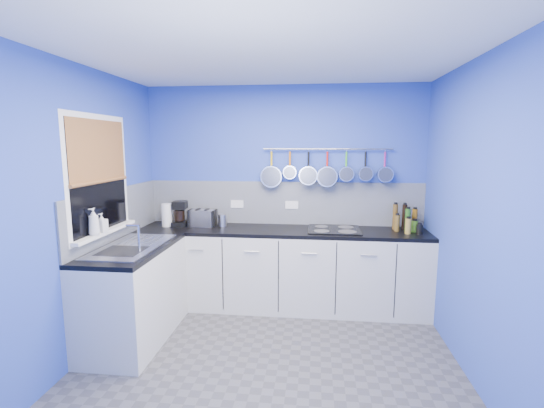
% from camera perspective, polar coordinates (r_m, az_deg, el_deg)
% --- Properties ---
extents(floor, '(3.20, 3.00, 0.02)m').
position_cam_1_polar(floor, '(3.55, -0.62, -22.51)').
color(floor, '#47474C').
rests_on(floor, ground).
extents(ceiling, '(3.20, 3.00, 0.02)m').
position_cam_1_polar(ceiling, '(3.11, -0.70, 21.33)').
color(ceiling, white).
rests_on(ceiling, ground).
extents(wall_back, '(3.20, 0.02, 2.50)m').
position_cam_1_polar(wall_back, '(4.57, 1.70, 1.43)').
color(wall_back, '#2F49B4').
rests_on(wall_back, ground).
extents(wall_front, '(3.20, 0.02, 2.50)m').
position_cam_1_polar(wall_front, '(1.65, -7.32, -11.93)').
color(wall_front, '#2F49B4').
rests_on(wall_front, ground).
extents(wall_left, '(0.02, 3.00, 2.50)m').
position_cam_1_polar(wall_left, '(3.66, -26.57, -1.35)').
color(wall_left, '#2F49B4').
rests_on(wall_left, ground).
extents(wall_right, '(0.02, 3.00, 2.50)m').
position_cam_1_polar(wall_right, '(3.31, 28.28, -2.46)').
color(wall_right, '#2F49B4').
rests_on(wall_right, ground).
extents(backsplash_back, '(3.20, 0.02, 0.50)m').
position_cam_1_polar(backsplash_back, '(4.57, 1.67, 0.15)').
color(backsplash_back, '#9C9FA8').
rests_on(backsplash_back, wall_back).
extents(backsplash_left, '(0.02, 1.80, 0.50)m').
position_cam_1_polar(backsplash_left, '(4.17, -21.76, -1.31)').
color(backsplash_left, '#9C9FA8').
rests_on(backsplash_left, wall_left).
extents(cabinet_run_back, '(3.20, 0.60, 0.86)m').
position_cam_1_polar(cabinet_run_back, '(4.46, 1.31, -9.61)').
color(cabinet_run_back, beige).
rests_on(cabinet_run_back, ground).
extents(worktop_back, '(3.20, 0.60, 0.04)m').
position_cam_1_polar(worktop_back, '(4.33, 1.33, -3.95)').
color(worktop_back, black).
rests_on(worktop_back, cabinet_run_back).
extents(cabinet_run_left, '(0.60, 1.20, 0.86)m').
position_cam_1_polar(cabinet_run_left, '(3.97, -19.49, -12.47)').
color(cabinet_run_left, beige).
rests_on(cabinet_run_left, ground).
extents(worktop_left, '(0.60, 1.20, 0.04)m').
position_cam_1_polar(worktop_left, '(3.83, -19.83, -6.17)').
color(worktop_left, black).
rests_on(worktop_left, cabinet_run_left).
extents(window_frame, '(0.01, 1.00, 1.10)m').
position_cam_1_polar(window_frame, '(3.86, -24.02, 3.79)').
color(window_frame, white).
rests_on(window_frame, wall_left).
extents(window_glass, '(0.01, 0.90, 1.00)m').
position_cam_1_polar(window_glass, '(3.85, -23.96, 3.79)').
color(window_glass, black).
rests_on(window_glass, wall_left).
extents(bamboo_blind, '(0.01, 0.90, 0.55)m').
position_cam_1_polar(bamboo_blind, '(3.84, -24.06, 7.14)').
color(bamboo_blind, '#935E33').
rests_on(bamboo_blind, wall_left).
extents(window_sill, '(0.10, 0.98, 0.03)m').
position_cam_1_polar(window_sill, '(3.91, -23.24, -3.73)').
color(window_sill, white).
rests_on(window_sill, wall_left).
extents(sink_unit, '(0.50, 0.95, 0.01)m').
position_cam_1_polar(sink_unit, '(3.83, -19.85, -5.82)').
color(sink_unit, silver).
rests_on(sink_unit, worktop_left).
extents(mixer_tap, '(0.12, 0.08, 0.26)m').
position_cam_1_polar(mixer_tap, '(3.57, -18.92, -4.72)').
color(mixer_tap, silver).
rests_on(mixer_tap, worktop_left).
extents(socket_left, '(0.15, 0.01, 0.09)m').
position_cam_1_polar(socket_left, '(4.64, -5.13, -0.01)').
color(socket_left, white).
rests_on(socket_left, backsplash_back).
extents(socket_right, '(0.15, 0.01, 0.09)m').
position_cam_1_polar(socket_right, '(4.55, 2.91, -0.15)').
color(socket_right, white).
rests_on(socket_right, backsplash_back).
extents(pot_rail, '(1.45, 0.02, 0.02)m').
position_cam_1_polar(pot_rail, '(4.46, 8.14, 7.98)').
color(pot_rail, silver).
rests_on(pot_rail, wall_back).
extents(soap_bottle_a, '(0.12, 0.12, 0.24)m').
position_cam_1_polar(soap_bottle_a, '(3.70, -24.67, -2.37)').
color(soap_bottle_a, white).
rests_on(soap_bottle_a, window_sill).
extents(soap_bottle_b, '(0.09, 0.09, 0.17)m').
position_cam_1_polar(soap_bottle_b, '(3.81, -23.68, -2.52)').
color(soap_bottle_b, white).
rests_on(soap_bottle_b, window_sill).
extents(paper_towel, '(0.13, 0.13, 0.26)m').
position_cam_1_polar(paper_towel, '(4.61, -15.17, -1.58)').
color(paper_towel, white).
rests_on(paper_towel, worktop_back).
extents(coffee_maker, '(0.17, 0.19, 0.29)m').
position_cam_1_polar(coffee_maker, '(4.59, -13.37, -1.39)').
color(coffee_maker, black).
rests_on(coffee_maker, worktop_back).
extents(toaster, '(0.32, 0.22, 0.19)m').
position_cam_1_polar(toaster, '(4.54, -10.13, -2.02)').
color(toaster, silver).
rests_on(toaster, worktop_back).
extents(canister, '(0.11, 0.11, 0.14)m').
position_cam_1_polar(canister, '(4.50, -7.28, -2.39)').
color(canister, silver).
rests_on(canister, worktop_back).
extents(hob, '(0.56, 0.50, 0.01)m').
position_cam_1_polar(hob, '(4.33, 9.08, -3.72)').
color(hob, black).
rests_on(hob, worktop_back).
extents(pan_0, '(0.25, 0.07, 0.44)m').
position_cam_1_polar(pan_0, '(4.49, -0.08, 5.26)').
color(pan_0, silver).
rests_on(pan_0, pot_rail).
extents(pan_1, '(0.15, 0.06, 0.34)m').
position_cam_1_polar(pan_1, '(4.47, 2.63, 5.87)').
color(pan_1, silver).
rests_on(pan_1, pot_rail).
extents(pan_2, '(0.21, 0.11, 0.40)m').
position_cam_1_polar(pan_2, '(4.46, 5.35, 5.44)').
color(pan_2, silver).
rests_on(pan_2, pot_rail).
extents(pan_3, '(0.23, 0.11, 0.42)m').
position_cam_1_polar(pan_3, '(4.46, 8.08, 5.27)').
color(pan_3, silver).
rests_on(pan_3, pot_rail).
extents(pan_4, '(0.17, 0.13, 0.36)m').
position_cam_1_polar(pan_4, '(4.47, 10.82, 5.63)').
color(pan_4, silver).
rests_on(pan_4, pot_rail).
extents(pan_5, '(0.16, 0.11, 0.35)m').
position_cam_1_polar(pan_5, '(4.49, 13.52, 5.58)').
color(pan_5, silver).
rests_on(pan_5, pot_rail).
extents(pan_6, '(0.17, 0.11, 0.36)m').
position_cam_1_polar(pan_6, '(4.52, 16.20, 5.43)').
color(pan_6, silver).
rests_on(pan_6, pot_rail).
extents(condiment_0, '(0.06, 0.06, 0.23)m').
position_cam_1_polar(condiment_0, '(4.53, 20.17, -2.17)').
color(condiment_0, '#8C5914').
rests_on(condiment_0, worktop_back).
extents(condiment_1, '(0.05, 0.05, 0.28)m').
position_cam_1_polar(condiment_1, '(4.52, 18.83, -1.84)').
color(condiment_1, black).
rests_on(condiment_1, worktop_back).
extents(condiment_2, '(0.05, 0.05, 0.28)m').
position_cam_1_polar(condiment_2, '(4.51, 17.58, -1.80)').
color(condiment_2, brown).
rests_on(condiment_2, worktop_back).
extents(condiment_3, '(0.07, 0.07, 0.12)m').
position_cam_1_polar(condiment_3, '(4.45, 20.16, -3.09)').
color(condiment_3, '#3F721E').
rests_on(condiment_3, worktop_back).
extents(condiment_4, '(0.06, 0.06, 0.25)m').
position_cam_1_polar(condiment_4, '(4.43, 19.26, -2.25)').
color(condiment_4, '#265919').
rests_on(condiment_4, worktop_back).
extents(condiment_5, '(0.05, 0.05, 0.18)m').
position_cam_1_polar(condiment_5, '(4.42, 17.85, -2.69)').
color(condiment_5, brown).
rests_on(condiment_5, worktop_back).
extents(condiment_6, '(0.07, 0.07, 0.10)m').
position_cam_1_polar(condiment_6, '(4.36, 20.80, -3.49)').
color(condiment_6, black).
rests_on(condiment_6, worktop_back).
extents(condiment_7, '(0.06, 0.06, 0.16)m').
position_cam_1_polar(condiment_7, '(4.33, 19.32, -3.08)').
color(condiment_7, olive).
rests_on(condiment_7, worktop_back).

